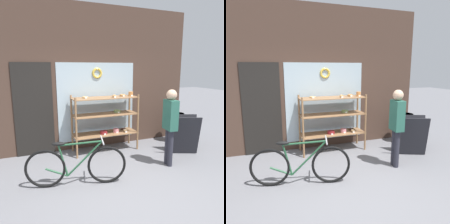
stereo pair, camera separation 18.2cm
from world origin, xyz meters
TOP-DOWN VIEW (x-y plane):
  - ground_plane at (0.00, 0.00)m, footprint 30.00×30.00m
  - storefront_facade at (-0.03, 2.26)m, footprint 5.39×0.13m
  - display_case at (0.32, 1.86)m, footprint 1.55×0.52m
  - bicycle at (-0.74, 0.51)m, footprint 1.67×0.54m
  - sandwich_board at (1.93, 0.97)m, footprint 0.69×0.58m
  - pedestrian at (1.21, 0.60)m, footprint 0.21×0.34m
  - trash_bin at (2.27, 1.76)m, footprint 0.41×0.41m

SIDE VIEW (x-z plane):
  - ground_plane at x=0.00m, z-range 0.00..0.00m
  - bicycle at x=-0.74m, z-range -0.04..0.76m
  - trash_bin at x=2.27m, z-range 0.03..0.82m
  - sandwich_board at x=1.93m, z-range 0.01..0.91m
  - display_case at x=0.32m, z-range 0.13..1.54m
  - pedestrian at x=1.21m, z-range 0.13..1.70m
  - storefront_facade at x=-0.03m, z-range -0.04..3.39m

